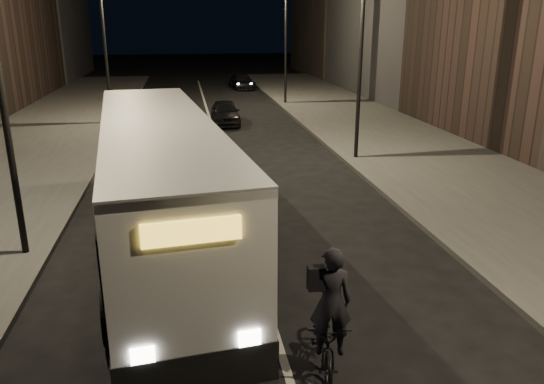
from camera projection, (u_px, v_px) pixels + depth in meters
name	position (u px, v px, depth m)	size (l,w,h in m)	color
ground	(272.00, 323.00, 10.45)	(180.00, 180.00, 0.00)	black
sidewalk_right	(402.00, 146.00, 24.89)	(7.00, 70.00, 0.16)	#3B3B39
sidewalk_left	(18.00, 161.00, 22.24)	(7.00, 70.00, 0.16)	#3B3B39
streetlight_right_mid	(355.00, 29.00, 20.89)	(1.20, 0.44, 8.12)	black
streetlight_right_far	(282.00, 26.00, 35.90)	(1.20, 0.44, 8.12)	black
streetlight_left_near	(5.00, 36.00, 11.72)	(1.20, 0.44, 8.12)	black
streetlight_left_far	(108.00, 27.00, 28.61)	(1.20, 0.44, 8.12)	black
city_bus	(160.00, 178.00, 13.59)	(4.06, 12.65, 3.36)	silver
cyclist_on_bicycle	(327.00, 328.00, 8.90)	(1.01, 2.08, 2.30)	black
car_near	(225.00, 112.00, 30.34)	(1.59, 3.96, 1.35)	black
car_mid	(175.00, 104.00, 33.79)	(1.29, 3.69, 1.22)	#363638
car_far	(242.00, 82.00, 46.21)	(1.73, 4.26, 1.24)	black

